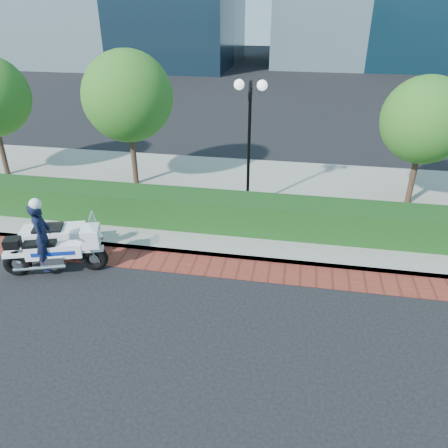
% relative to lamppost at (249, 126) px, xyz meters
% --- Properties ---
extents(ground, '(120.00, 120.00, 0.00)m').
position_rel_lamppost_xyz_m(ground, '(-1.00, -5.20, -2.96)').
color(ground, black).
rests_on(ground, ground).
extents(brick_strip, '(60.00, 1.00, 0.01)m').
position_rel_lamppost_xyz_m(brick_strip, '(-1.00, -3.70, -2.95)').
color(brick_strip, maroon).
rests_on(brick_strip, ground).
extents(sidewalk, '(60.00, 8.00, 0.15)m').
position_rel_lamppost_xyz_m(sidewalk, '(-1.00, 0.80, -2.88)').
color(sidewalk, gray).
rests_on(sidewalk, ground).
extents(hedge_main, '(18.00, 1.20, 1.00)m').
position_rel_lamppost_xyz_m(hedge_main, '(-1.00, -1.60, -2.31)').
color(hedge_main, black).
rests_on(hedge_main, sidewalk).
extents(lamppost, '(1.02, 0.70, 4.21)m').
position_rel_lamppost_xyz_m(lamppost, '(0.00, 0.00, 0.00)').
color(lamppost, black).
rests_on(lamppost, sidewalk).
extents(tree_b, '(3.20, 3.20, 4.89)m').
position_rel_lamppost_xyz_m(tree_b, '(-4.50, 1.30, 0.48)').
color(tree_b, '#332319').
rests_on(tree_b, sidewalk).
extents(tree_c, '(2.80, 2.80, 4.30)m').
position_rel_lamppost_xyz_m(tree_c, '(5.50, 1.30, 0.09)').
color(tree_c, '#332319').
rests_on(tree_c, sidewalk).
extents(police_motorcycle, '(2.74, 1.98, 2.19)m').
position_rel_lamppost_xyz_m(police_motorcycle, '(-4.72, -4.37, -2.21)').
color(police_motorcycle, black).
rests_on(police_motorcycle, ground).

